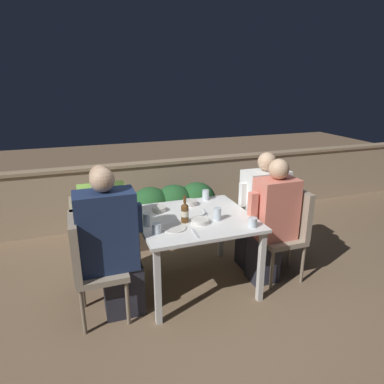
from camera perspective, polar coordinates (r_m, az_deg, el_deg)
ground_plane at (r=3.50m, az=0.41°, el=-15.04°), size 16.00×16.00×0.00m
parapet_wall at (r=4.80m, az=-6.51°, el=0.12°), size 9.00×0.18×0.86m
dining_table at (r=3.20m, az=0.44°, el=-5.51°), size 1.04×0.97×0.71m
planter_hedge at (r=4.21m, az=-2.97°, el=-3.02°), size 1.07×0.47×0.71m
chair_left_near at (r=2.91m, az=-16.99°, el=-10.85°), size 0.41×0.41×0.92m
person_navy_jumper at (r=2.87m, az=-13.23°, el=-8.67°), size 0.52×0.26×1.30m
chair_left_far at (r=3.22m, az=-17.12°, el=-7.90°), size 0.41×0.41×0.92m
person_green_blouse at (r=3.20m, az=-13.68°, el=-6.33°), size 0.49×0.26×1.24m
chair_right_near at (r=3.52m, az=15.80°, el=-5.44°), size 0.41×0.41×0.92m
person_coral_top at (r=3.39m, az=13.14°, el=-4.82°), size 0.48×0.26×1.23m
chair_right_far at (r=3.78m, az=13.95°, el=-3.59°), size 0.41×0.41×0.92m
person_white_polo at (r=3.66m, az=11.42°, el=-3.06°), size 0.52×0.26×1.23m
beer_bottle at (r=3.02m, az=-1.20°, el=-3.39°), size 0.07×0.07×0.25m
plate_0 at (r=2.93m, az=-3.01°, el=-6.01°), size 0.21×0.21×0.01m
bowl_0 at (r=3.31m, az=-5.50°, el=-2.77°), size 0.14×0.14×0.04m
bowl_1 at (r=3.03m, az=1.43°, el=-4.78°), size 0.16×0.16×0.04m
bowl_2 at (r=3.45m, az=-0.38°, el=-1.74°), size 0.14×0.14×0.05m
glass_cup_0 at (r=2.99m, az=-7.56°, el=-4.57°), size 0.07×0.07×0.11m
glass_cup_1 at (r=2.85m, az=-5.92°, el=-6.05°), size 0.07×0.07×0.08m
glass_cup_2 at (r=3.60m, az=2.28°, el=-0.48°), size 0.07×0.07×0.10m
glass_cup_3 at (r=3.09m, az=4.24°, el=-3.67°), size 0.07×0.07×0.12m
glass_cup_4 at (r=2.99m, az=10.06°, el=-5.00°), size 0.08×0.08×0.08m
fork_0 at (r=2.83m, az=0.58°, el=-6.97°), size 0.03×0.17×0.01m
fork_1 at (r=3.27m, az=2.18°, el=-3.36°), size 0.06×0.17×0.01m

